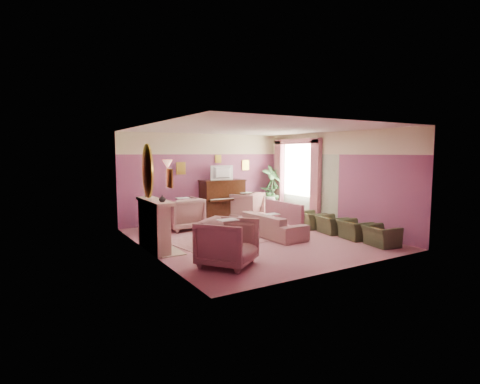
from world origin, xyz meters
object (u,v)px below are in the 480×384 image
sofa (271,221)px  olive_chair_a (381,233)px  floral_armchair_front (228,240)px  olive_chair_b (354,227)px  piano (222,201)px  olive_chair_d (311,217)px  television (223,172)px  olive_chair_c (331,222)px  coffee_table (221,232)px  floral_armchair_left (183,212)px  floral_armchair_right (245,205)px  side_table (268,206)px

sofa → olive_chair_a: (1.62, -2.19, -0.10)m
floral_armchair_front → olive_chair_b: floral_armchair_front is taller
piano → floral_armchair_front: bearing=-117.1°
piano → olive_chair_d: bearing=-55.7°
sofa → floral_armchair_front: 2.82m
floral_armchair_front → olive_chair_b: 3.89m
television → olive_chair_d: 3.14m
television → olive_chair_d: television is taller
olive_chair_b → olive_chair_c: size_ratio=1.00×
piano → sofa: size_ratio=0.68×
olive_chair_c → olive_chair_d: bearing=90.0°
coffee_table → olive_chair_a: bearing=-39.1°
coffee_table → olive_chair_a: (2.99, -2.43, 0.10)m
floral_armchair_left → floral_armchair_right: same height
sofa → olive_chair_c: 1.71m
floral_armchair_left → olive_chair_b: (3.28, -3.40, -0.19)m
coffee_table → side_table: 3.86m
piano → olive_chair_b: piano is taller
coffee_table → floral_armchair_right: floral_armchair_right is taller
piano → floral_armchair_left: piano is taller
floral_armchair_front → olive_chair_d: size_ratio=1.37×
side_table → floral_armchair_front: bearing=-133.1°
sofa → olive_chair_c: (1.62, -0.55, -0.10)m
television → olive_chair_b: bearing=-67.6°
floral_armchair_front → olive_chair_b: (3.88, 0.32, -0.19)m
sofa → floral_armchair_front: floral_armchair_front is taller
sofa → piano: bearing=90.5°
olive_chair_b → olive_chair_d: 1.64m
floral_armchair_right → floral_armchair_front: same height
floral_armchair_left → side_table: size_ratio=1.46×
floral_armchair_left → olive_chair_a: floral_armchair_left is taller
sofa → side_table: 3.08m
television → floral_armchair_front: television is taller
sofa → olive_chair_a: 2.72m
olive_chair_b → floral_armchair_right: bearing=104.5°
piano → olive_chair_b: 4.38m
piano → coffee_table: (-1.35, -2.43, -0.43)m
olive_chair_d → side_table: bearing=87.6°
floral_armchair_right → sofa: bearing=-105.3°
floral_armchair_right → olive_chair_d: floral_armchair_right is taller
coffee_table → floral_armchair_left: (-0.29, 1.79, 0.29)m
television → sofa: 2.88m
sofa → olive_chair_d: sofa is taller
floral_armchair_front → floral_armchair_left: bearing=80.9°
piano → floral_armchair_right: size_ratio=1.37×
television → floral_armchair_left: television is taller
olive_chair_d → floral_armchair_right: bearing=114.7°
television → olive_chair_b: (1.64, -4.00, -1.28)m
olive_chair_c → piano: bearing=117.0°
olive_chair_a → olive_chair_d: size_ratio=1.00×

